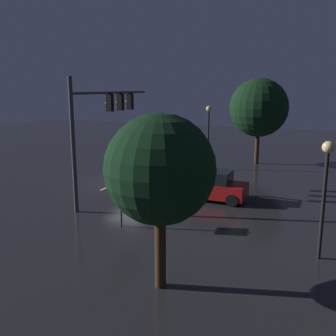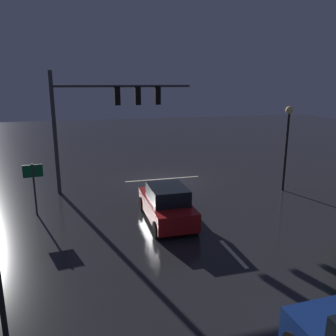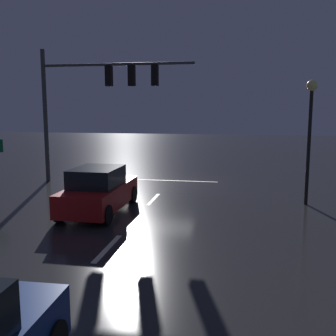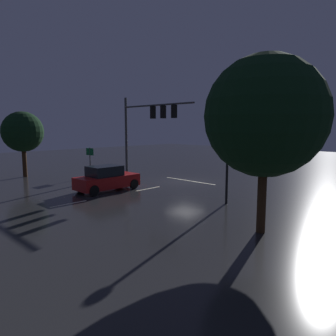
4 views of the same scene
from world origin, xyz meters
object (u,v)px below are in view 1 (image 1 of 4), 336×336
traffic_signal_assembly (103,115)px  tree_right_far (160,170)px  tree_left_near (259,108)px  street_lamp_left_kerb (208,125)px  car_approaching (209,186)px  route_sign (120,189)px  street_lamp_right_kerb (326,177)px

traffic_signal_assembly → tree_right_far: bearing=41.9°
traffic_signal_assembly → tree_left_near: 15.00m
traffic_signal_assembly → street_lamp_left_kerb: (-9.93, 3.06, -1.34)m
street_lamp_left_kerb → tree_left_near: bearing=140.0°
car_approaching → tree_right_far: size_ratio=0.78×
street_lamp_left_kerb → tree_left_near: tree_left_near is taller
tree_right_far → car_approaching: bearing=-171.6°
street_lamp_left_kerb → tree_right_far: tree_right_far is taller
street_lamp_left_kerb → route_sign: size_ratio=1.95×
route_sign → car_approaching: bearing=157.8°
car_approaching → street_lamp_left_kerb: street_lamp_left_kerb is taller
car_approaching → street_lamp_right_kerb: size_ratio=0.98×
car_approaching → tree_right_far: tree_right_far is taller
traffic_signal_assembly → car_approaching: bearing=110.2°
car_approaching → street_lamp_right_kerb: (5.81, 6.12, 2.38)m
route_sign → tree_right_far: size_ratio=0.45×
car_approaching → route_sign: size_ratio=1.73×
car_approaching → route_sign: 6.43m
traffic_signal_assembly → tree_left_near: bearing=155.6°
traffic_signal_assembly → car_approaching: size_ratio=1.82×
car_approaching → tree_left_near: (-11.58, 0.55, 3.89)m
traffic_signal_assembly → route_sign: bearing=40.5°
tree_left_near → tree_right_far: size_ratio=1.27×
street_lamp_left_kerb → tree_right_far: bearing=12.8°
car_approaching → tree_left_near: tree_left_near is taller
street_lamp_right_kerb → route_sign: (0.07, -8.52, -1.35)m
traffic_signal_assembly → route_sign: size_ratio=3.15×
traffic_signal_assembly → street_lamp_left_kerb: 10.47m
car_approaching → street_lamp_right_kerb: street_lamp_right_kerb is taller
traffic_signal_assembly → tree_left_near: tree_left_near is taller
car_approaching → tree_right_far: bearing=8.4°
tree_left_near → tree_right_far: 21.63m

